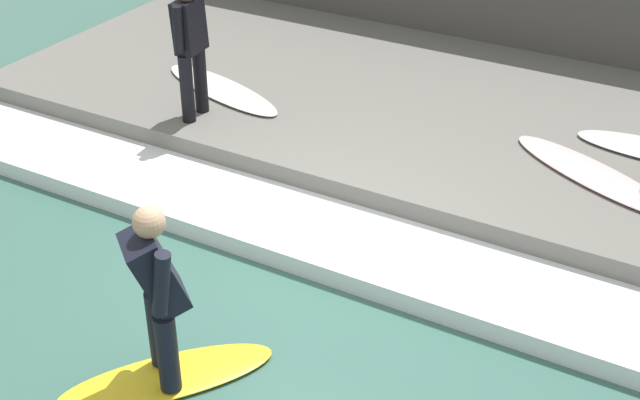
# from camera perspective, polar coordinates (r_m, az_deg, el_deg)

# --- Properties ---
(ground_plane) EXTENTS (28.00, 28.00, 0.00)m
(ground_plane) POSITION_cam_1_polar(r_m,az_deg,el_deg) (8.20, -1.25, -5.33)
(ground_plane) COLOR #386056
(concrete_ledge) EXTENTS (4.40, 10.95, 0.39)m
(concrete_ledge) POSITION_cam_1_polar(r_m,az_deg,el_deg) (10.73, 8.08, 4.98)
(concrete_ledge) COLOR #66635E
(concrete_ledge) RESTS_ON ground_plane
(wave_foam_crest) EXTENTS (1.12, 10.40, 0.19)m
(wave_foam_crest) POSITION_cam_1_polar(r_m,az_deg,el_deg) (8.60, 0.92, -2.62)
(wave_foam_crest) COLOR silver
(wave_foam_crest) RESTS_ON ground_plane
(surfboard_riding) EXTENTS (1.69, 1.50, 0.06)m
(surfboard_riding) POSITION_cam_1_polar(r_m,az_deg,el_deg) (7.28, -9.76, -11.10)
(surfboard_riding) COLOR yellow
(surfboard_riding) RESTS_ON ground_plane
(surfer_riding) EXTENTS (0.60, 0.59, 1.54)m
(surfer_riding) POSITION_cam_1_polar(r_m,az_deg,el_deg) (6.72, -10.42, -5.48)
(surfer_riding) COLOR black
(surfer_riding) RESTS_ON surfboard_riding
(surfer_waiting_far) EXTENTS (0.54, 0.28, 1.58)m
(surfer_waiting_far) POSITION_cam_1_polar(r_m,az_deg,el_deg) (10.08, -8.29, 9.93)
(surfer_waiting_far) COLOR black
(surfer_waiting_far) RESTS_ON concrete_ledge
(surfboard_waiting_far) EXTENTS (1.10, 2.09, 0.06)m
(surfboard_waiting_far) POSITION_cam_1_polar(r_m,az_deg,el_deg) (11.00, -6.31, 7.07)
(surfboard_waiting_far) COLOR white
(surfboard_waiting_far) RESTS_ON concrete_ledge
(surfboard_spare) EXTENTS (1.38, 2.08, 0.06)m
(surfboard_spare) POSITION_cam_1_polar(r_m,az_deg,el_deg) (9.46, 17.13, 1.56)
(surfboard_spare) COLOR beige
(surfboard_spare) RESTS_ON concrete_ledge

